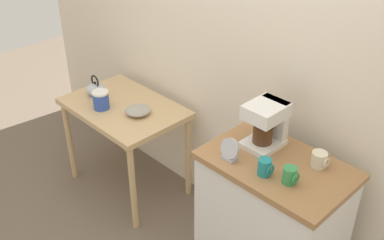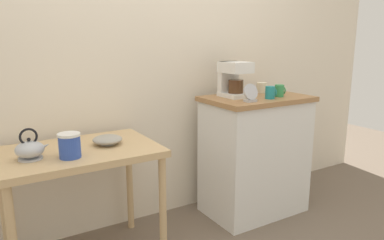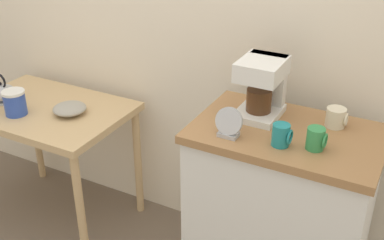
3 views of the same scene
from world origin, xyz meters
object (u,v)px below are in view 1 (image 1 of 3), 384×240
at_px(teakettle, 96,89).
at_px(table_clock, 230,151).
at_px(mug_dark_teal, 265,167).
at_px(canister_enamel, 101,100).
at_px(coffee_maker, 267,122).
at_px(bowl_stoneware, 138,110).
at_px(mug_tall_green, 290,175).
at_px(mug_small_cream, 319,159).

bearing_deg(teakettle, table_clock, -3.87).
height_order(mug_dark_teal, table_clock, table_clock).
distance_m(canister_enamel, coffee_maker, 1.32).
relative_size(bowl_stoneware, mug_tall_green, 1.96).
xyz_separation_m(mug_dark_teal, table_clock, (-0.21, -0.03, 0.01)).
bearing_deg(teakettle, mug_dark_teal, -2.33).
bearing_deg(mug_dark_teal, teakettle, 177.67).
bearing_deg(mug_small_cream, coffee_maker, -173.57).
distance_m(bowl_stoneware, canister_enamel, 0.29).
distance_m(coffee_maker, mug_tall_green, 0.36).
height_order(canister_enamel, table_clock, table_clock).
xyz_separation_m(bowl_stoneware, mug_small_cream, (1.34, 0.14, 0.20)).
bearing_deg(mug_dark_teal, mug_small_cream, 59.46).
bearing_deg(bowl_stoneware, canister_enamel, -151.88).
xyz_separation_m(mug_small_cream, mug_tall_green, (-0.03, -0.22, 0.00)).
height_order(teakettle, canister_enamel, teakettle).
xyz_separation_m(bowl_stoneware, mug_tall_green, (1.31, -0.08, 0.21)).
height_order(bowl_stoneware, coffee_maker, coffee_maker).
height_order(coffee_maker, mug_tall_green, coffee_maker).
relative_size(mug_tall_green, mug_dark_teal, 0.99).
bearing_deg(canister_enamel, table_clock, -0.64).
bearing_deg(bowl_stoneware, mug_dark_teal, -5.67).
bearing_deg(canister_enamel, teakettle, 156.12).
bearing_deg(bowl_stoneware, table_clock, -8.59).
relative_size(bowl_stoneware, coffee_maker, 0.67).
height_order(canister_enamel, mug_dark_teal, mug_dark_teal).
bearing_deg(bowl_stoneware, coffee_maker, 5.85).
bearing_deg(coffee_maker, mug_tall_green, -32.38).
distance_m(canister_enamel, mug_tall_green, 1.57).
relative_size(teakettle, canister_enamel, 1.34).
relative_size(canister_enamel, coffee_maker, 0.51).
bearing_deg(mug_dark_teal, coffee_maker, 126.97).
xyz_separation_m(mug_small_cream, mug_dark_teal, (-0.15, -0.26, 0.00)).
distance_m(bowl_stoneware, coffee_maker, 1.07).
bearing_deg(canister_enamel, mug_small_cream, 9.79).
distance_m(mug_small_cream, mug_dark_teal, 0.30).
height_order(teakettle, table_clock, table_clock).
bearing_deg(mug_tall_green, table_clock, -169.03).
distance_m(bowl_stoneware, table_clock, 1.01).
xyz_separation_m(coffee_maker, mug_tall_green, (0.29, -0.19, -0.10)).
height_order(mug_small_cream, mug_tall_green, mug_tall_green).
relative_size(mug_dark_teal, table_clock, 0.72).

